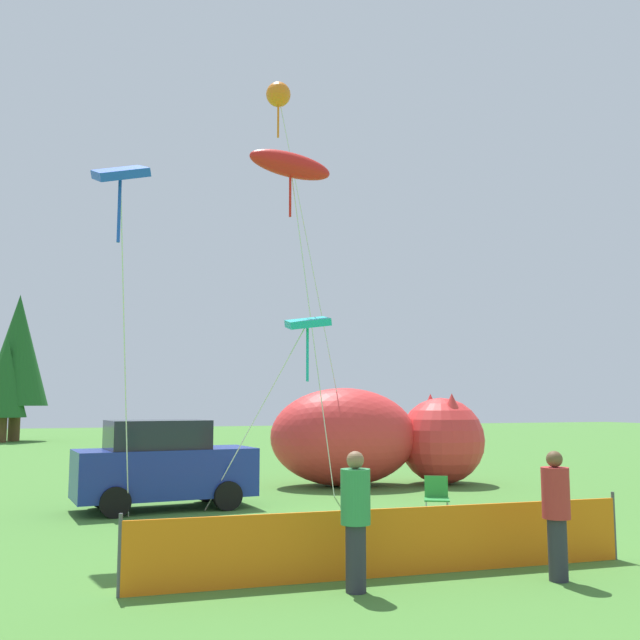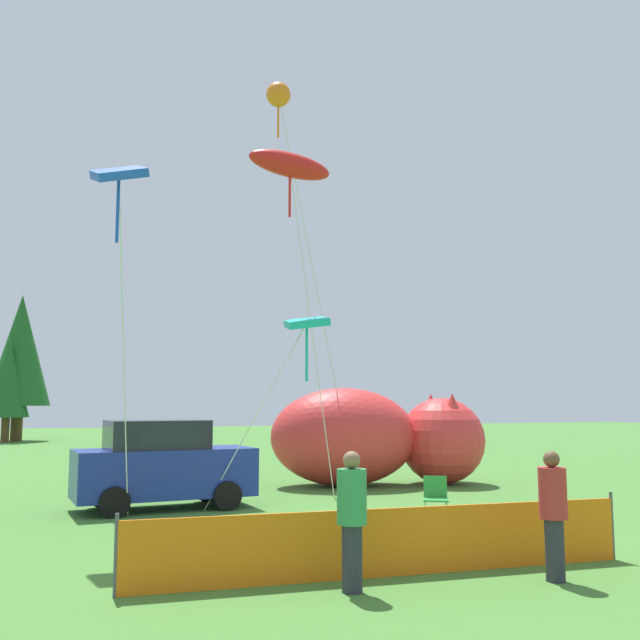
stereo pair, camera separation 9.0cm
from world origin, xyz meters
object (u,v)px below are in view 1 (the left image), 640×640
Objects in this scene: folding_chair at (437,495)px; spectator_in_grey_shirt at (356,514)px; parked_car at (163,465)px; kite_orange_flower at (279,98)px; kite_blue_box at (121,180)px; spectator_in_green_shirt at (556,509)px; kite_teal_diamond at (307,326)px; inflatable_cat at (373,440)px; kite_red_lizard at (290,166)px.

folding_chair is 5.81m from spectator_in_grey_shirt.
parked_car reaches higher than folding_chair.
kite_blue_box is at bearing -129.91° from kite_orange_flower.
spectator_in_grey_shirt is 14.78m from kite_orange_flower.
folding_chair is at bearing -75.49° from kite_orange_flower.
kite_orange_flower reaches higher than spectator_in_green_shirt.
kite_teal_diamond is 5.08m from kite_blue_box.
inflatable_cat is (6.37, 2.59, 0.32)m from parked_car.
kite_orange_flower is at bearing -168.24° from inflatable_cat.
kite_orange_flower reaches higher than inflatable_cat.
kite_red_lizard reaches higher than spectator_in_grey_shirt.
kite_blue_box is at bearing 119.33° from spectator_in_grey_shirt.
folding_chair is 4.55m from kite_teal_diamond.
kite_teal_diamond is at bearing 100.21° from spectator_in_green_shirt.
inflatable_cat reaches higher than spectator_in_grey_shirt.
parked_car is at bearing 99.11° from spectator_in_grey_shirt.
kite_orange_flower is 8.84m from kite_blue_box.
inflatable_cat is at bearing 16.91° from parked_car.
kite_red_lizard is at bearing -117.47° from folding_chair.
folding_chair is at bearing 79.11° from spectator_in_green_shirt.
spectator_in_green_shirt is at bearing -92.12° from inflatable_cat.
spectator_in_green_shirt is at bearing 17.04° from folding_chair.
parked_car is at bearing -97.23° from folding_chair.
kite_red_lizard is at bearing -13.43° from parked_car.
kite_orange_flower is 2.68× the size of kite_teal_diamond.
inflatable_cat is 1.50× the size of kite_teal_diamond.
spectator_in_grey_shirt is at bearing -60.67° from kite_blue_box.
inflatable_cat is 3.73× the size of spectator_in_grey_shirt.
kite_red_lizard reaches higher than parked_car.
inflatable_cat is 3.80× the size of spectator_in_green_shirt.
folding_chair is 8.49m from kite_red_lizard.
kite_red_lizard is 5.35m from kite_blue_box.
spectator_in_grey_shirt is 2.79m from spectator_in_green_shirt.
kite_teal_diamond is (-1.21, 6.72, 3.13)m from spectator_in_green_shirt.
kite_teal_diamond is at bearing -119.92° from inflatable_cat.
kite_orange_flower is at bearing 93.23° from spectator_in_green_shirt.
kite_orange_flower is (-1.55, 6.00, 10.66)m from folding_chair.
inflatable_cat reaches higher than folding_chair.
folding_chair is 4.99m from spectator_in_green_shirt.
kite_red_lizard reaches higher than spectator_in_green_shirt.
spectator_in_green_shirt is (2.76, -0.42, -0.02)m from spectator_in_grey_shirt.
inflatable_cat is at bearing 36.98° from kite_blue_box.
kite_red_lizard is at bearing 89.38° from kite_teal_diamond.
spectator_in_grey_shirt is at bearing 171.31° from spectator_in_green_shirt.
kite_blue_box reaches higher than spectator_in_green_shirt.
spectator_in_green_shirt is 9.28m from kite_blue_box.
parked_car is 4.50m from kite_teal_diamond.
kite_orange_flower is at bearing 50.09° from kite_blue_box.
parked_car is 2.37× the size of spectator_in_green_shirt.
parked_car is 0.35× the size of kite_orange_flower.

